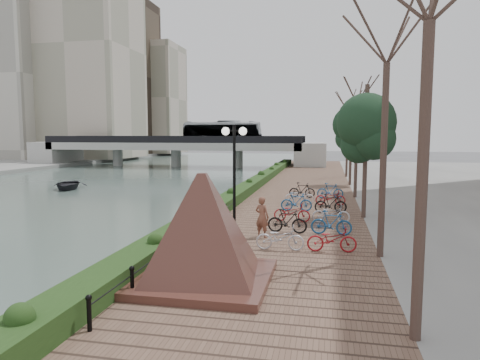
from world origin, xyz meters
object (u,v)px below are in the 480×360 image
(motorcycle, at_px, (214,260))
(boat, at_px, (68,184))
(granite_monument, at_px, (202,227))
(lamppost, at_px, (234,156))
(pedestrian, at_px, (262,217))

(motorcycle, xyz_separation_m, boat, (-18.20, 20.26, -0.53))
(granite_monument, distance_m, lamppost, 5.75)
(granite_monument, height_order, lamppost, lamppost)
(granite_monument, xyz_separation_m, motorcycle, (0.15, 0.59, -1.10))
(motorcycle, relative_size, boat, 0.37)
(motorcycle, bearing_deg, lamppost, 103.66)
(lamppost, xyz_separation_m, motorcycle, (0.46, -4.89, -2.81))
(motorcycle, bearing_deg, granite_monument, -96.41)
(lamppost, height_order, motorcycle, lamppost)
(pedestrian, distance_m, boat, 24.37)
(motorcycle, bearing_deg, boat, 140.22)
(lamppost, xyz_separation_m, boat, (-17.74, 15.37, -3.34))
(granite_monument, bearing_deg, boat, 130.88)
(granite_monument, relative_size, lamppost, 1.30)
(lamppost, xyz_separation_m, pedestrian, (1.13, -0.01, -2.43))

